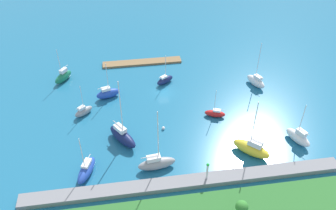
{
  "coord_description": "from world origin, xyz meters",
  "views": [
    {
      "loc": [
        9.3,
        68.66,
        49.49
      ],
      "look_at": [
        0.0,
        7.26,
        1.5
      ],
      "focal_mm": 37.13,
      "sensor_mm": 36.0,
      "label": 1
    }
  ],
  "objects_px": {
    "harbor_beacon": "(207,170)",
    "sailboat_red_outer_mooring": "(215,113)",
    "sailboat_white_lone_south": "(298,137)",
    "pier_dock": "(142,62)",
    "park_tree_west": "(242,207)",
    "sailboat_green_center_basin": "(63,76)",
    "sailboat_blue_far_north": "(86,170)",
    "mooring_buoy_white": "(163,128)",
    "sailboat_yellow_lone_north": "(252,148)",
    "sailboat_navy_inner_mooring": "(165,80)",
    "sailboat_gray_near_pier": "(83,111)",
    "sailboat_gray_west_end": "(157,163)",
    "sailboat_blue_far_south": "(108,93)",
    "sailboat_navy_along_channel": "(122,136)",
    "sailboat_white_by_breakwater": "(256,81)"
  },
  "relations": [
    {
      "from": "sailboat_red_outer_mooring",
      "to": "sailboat_green_center_basin",
      "type": "relative_size",
      "value": 0.78
    },
    {
      "from": "pier_dock",
      "to": "sailboat_gray_west_end",
      "type": "xyz_separation_m",
      "value": [
        0.79,
        38.72,
        1.06
      ]
    },
    {
      "from": "sailboat_green_center_basin",
      "to": "sailboat_white_by_breakwater",
      "type": "bearing_deg",
      "value": 113.54
    },
    {
      "from": "sailboat_gray_west_end",
      "to": "sailboat_blue_far_north",
      "type": "bearing_deg",
      "value": 171.52
    },
    {
      "from": "sailboat_navy_along_channel",
      "to": "sailboat_blue_far_south",
      "type": "distance_m",
      "value": 16.05
    },
    {
      "from": "sailboat_blue_far_north",
      "to": "sailboat_white_by_breakwater",
      "type": "distance_m",
      "value": 46.92
    },
    {
      "from": "pier_dock",
      "to": "sailboat_red_outer_mooring",
      "type": "height_order",
      "value": "sailboat_red_outer_mooring"
    },
    {
      "from": "harbor_beacon",
      "to": "sailboat_blue_far_south",
      "type": "xyz_separation_m",
      "value": [
        17.13,
        -28.63,
        -1.94
      ]
    },
    {
      "from": "sailboat_white_by_breakwater",
      "to": "sailboat_yellow_lone_north",
      "type": "xyz_separation_m",
      "value": [
        9.12,
        22.63,
        0.17
      ]
    },
    {
      "from": "pier_dock",
      "to": "park_tree_west",
      "type": "relative_size",
      "value": 5.57
    },
    {
      "from": "park_tree_west",
      "to": "sailboat_navy_along_channel",
      "type": "height_order",
      "value": "sailboat_navy_along_channel"
    },
    {
      "from": "park_tree_west",
      "to": "mooring_buoy_white",
      "type": "relative_size",
      "value": 5.62
    },
    {
      "from": "harbor_beacon",
      "to": "sailboat_red_outer_mooring",
      "type": "height_order",
      "value": "sailboat_red_outer_mooring"
    },
    {
      "from": "park_tree_west",
      "to": "sailboat_blue_far_south",
      "type": "relative_size",
      "value": 0.41
    },
    {
      "from": "pier_dock",
      "to": "sailboat_yellow_lone_north",
      "type": "distance_m",
      "value": 41.84
    },
    {
      "from": "sailboat_blue_far_north",
      "to": "sailboat_navy_along_channel",
      "type": "relative_size",
      "value": 0.61
    },
    {
      "from": "sailboat_blue_far_north",
      "to": "sailboat_red_outer_mooring",
      "type": "relative_size",
      "value": 1.29
    },
    {
      "from": "harbor_beacon",
      "to": "sailboat_blue_far_north",
      "type": "bearing_deg",
      "value": -13.56
    },
    {
      "from": "sailboat_gray_near_pier",
      "to": "park_tree_west",
      "type": "bearing_deg",
      "value": -90.29
    },
    {
      "from": "sailboat_navy_inner_mooring",
      "to": "sailboat_gray_near_pier",
      "type": "xyz_separation_m",
      "value": [
        19.8,
        9.72,
        -0.01
      ]
    },
    {
      "from": "harbor_beacon",
      "to": "sailboat_green_center_basin",
      "type": "relative_size",
      "value": 0.41
    },
    {
      "from": "sailboat_gray_near_pier",
      "to": "mooring_buoy_white",
      "type": "relative_size",
      "value": 11.07
    },
    {
      "from": "sailboat_white_by_breakwater",
      "to": "harbor_beacon",
      "type": "bearing_deg",
      "value": 122.1
    },
    {
      "from": "sailboat_navy_along_channel",
      "to": "sailboat_gray_west_end",
      "type": "bearing_deg",
      "value": 2.27
    },
    {
      "from": "pier_dock",
      "to": "sailboat_blue_far_south",
      "type": "relative_size",
      "value": 2.3
    },
    {
      "from": "sailboat_white_by_breakwater",
      "to": "sailboat_red_outer_mooring",
      "type": "distance_m",
      "value": 16.75
    },
    {
      "from": "pier_dock",
      "to": "sailboat_gray_near_pier",
      "type": "relative_size",
      "value": 2.83
    },
    {
      "from": "harbor_beacon",
      "to": "park_tree_west",
      "type": "xyz_separation_m",
      "value": [
        -3.31,
        8.79,
        0.61
      ]
    },
    {
      "from": "sailboat_navy_along_channel",
      "to": "sailboat_red_outer_mooring",
      "type": "relative_size",
      "value": 2.12
    },
    {
      "from": "sailboat_yellow_lone_north",
      "to": "sailboat_navy_inner_mooring",
      "type": "xyz_separation_m",
      "value": [
        13.21,
        -27.02,
        -0.49
      ]
    },
    {
      "from": "sailboat_yellow_lone_north",
      "to": "sailboat_blue_far_south",
      "type": "distance_m",
      "value": 35.85
    },
    {
      "from": "sailboat_gray_west_end",
      "to": "sailboat_blue_far_south",
      "type": "bearing_deg",
      "value": 103.73
    },
    {
      "from": "pier_dock",
      "to": "sailboat_yellow_lone_north",
      "type": "xyz_separation_m",
      "value": [
        -18.01,
        37.74,
        1.21
      ]
    },
    {
      "from": "park_tree_west",
      "to": "mooring_buoy_white",
      "type": "distance_m",
      "value": 25.94
    },
    {
      "from": "mooring_buoy_white",
      "to": "sailboat_blue_far_south",
      "type": "bearing_deg",
      "value": -49.42
    },
    {
      "from": "sailboat_blue_far_north",
      "to": "sailboat_white_by_breakwater",
      "type": "bearing_deg",
      "value": 140.38
    },
    {
      "from": "pier_dock",
      "to": "sailboat_gray_near_pier",
      "type": "height_order",
      "value": "sailboat_gray_near_pier"
    },
    {
      "from": "sailboat_blue_far_south",
      "to": "sailboat_gray_near_pier",
      "type": "bearing_deg",
      "value": -151.05
    },
    {
      "from": "sailboat_green_center_basin",
      "to": "sailboat_blue_far_north",
      "type": "bearing_deg",
      "value": 46.64
    },
    {
      "from": "sailboat_blue_far_south",
      "to": "sailboat_red_outer_mooring",
      "type": "bearing_deg",
      "value": -41.66
    },
    {
      "from": "sailboat_navy_along_channel",
      "to": "sailboat_navy_inner_mooring",
      "type": "bearing_deg",
      "value": 116.11
    },
    {
      "from": "sailboat_navy_along_channel",
      "to": "sailboat_white_by_breakwater",
      "type": "bearing_deg",
      "value": 80.8
    },
    {
      "from": "park_tree_west",
      "to": "sailboat_gray_west_end",
      "type": "relative_size",
      "value": 0.29
    },
    {
      "from": "sailboat_navy_inner_mooring",
      "to": "sailboat_gray_near_pier",
      "type": "relative_size",
      "value": 1.04
    },
    {
      "from": "park_tree_west",
      "to": "sailboat_yellow_lone_north",
      "type": "distance_m",
      "value": 16.18
    },
    {
      "from": "park_tree_west",
      "to": "sailboat_green_center_basin",
      "type": "distance_m",
      "value": 56.21
    },
    {
      "from": "pier_dock",
      "to": "harbor_beacon",
      "type": "relative_size",
      "value": 5.79
    },
    {
      "from": "sailboat_blue_far_north",
      "to": "sailboat_navy_inner_mooring",
      "type": "height_order",
      "value": "sailboat_blue_far_north"
    },
    {
      "from": "park_tree_west",
      "to": "sailboat_white_by_breakwater",
      "type": "height_order",
      "value": "sailboat_white_by_breakwater"
    },
    {
      "from": "harbor_beacon",
      "to": "sailboat_white_lone_south",
      "type": "relative_size",
      "value": 0.4
    }
  ]
}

